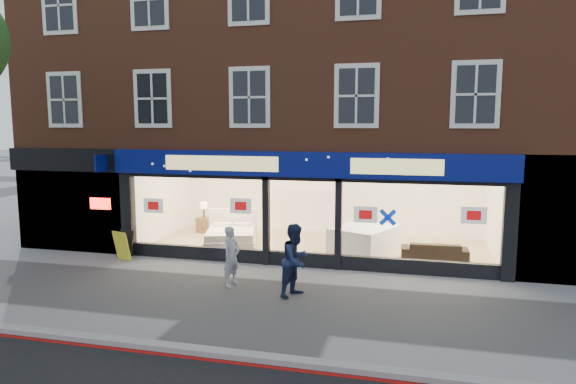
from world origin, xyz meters
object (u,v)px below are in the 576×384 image
at_px(mattress_stack, 364,239).
at_px(pedestrian_blue, 296,260).
at_px(sofa, 434,251).
at_px(display_bed, 231,236).
at_px(pedestrian_grey, 231,256).
at_px(a_board, 124,245).

distance_m(mattress_stack, pedestrian_blue, 4.52).
bearing_deg(pedestrian_blue, sofa, -16.63).
height_order(display_bed, sofa, display_bed).
bearing_deg(pedestrian_grey, a_board, 87.03).
bearing_deg(display_bed, mattress_stack, -10.84).
xyz_separation_m(mattress_stack, pedestrian_blue, (-1.19, -4.35, 0.38)).
distance_m(sofa, pedestrian_grey, 6.06).
height_order(pedestrian_grey, pedestrian_blue, pedestrian_blue).
relative_size(display_bed, pedestrian_blue, 1.33).
xyz_separation_m(display_bed, a_board, (-2.65, -2.09, 0.04)).
relative_size(sofa, pedestrian_grey, 1.25).
xyz_separation_m(display_bed, pedestrian_blue, (3.10, -4.00, 0.46)).
distance_m(sofa, a_board, 9.22).
distance_m(pedestrian_grey, pedestrian_blue, 1.79).
bearing_deg(a_board, sofa, 29.64).
xyz_separation_m(sofa, pedestrian_grey, (-5.04, -3.35, 0.38)).
bearing_deg(pedestrian_blue, mattress_stack, 9.67).
relative_size(mattress_stack, pedestrian_blue, 1.40).
relative_size(sofa, a_board, 2.10).
height_order(display_bed, pedestrian_grey, pedestrian_grey).
relative_size(display_bed, a_board, 2.57).
height_order(sofa, pedestrian_grey, pedestrian_grey).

